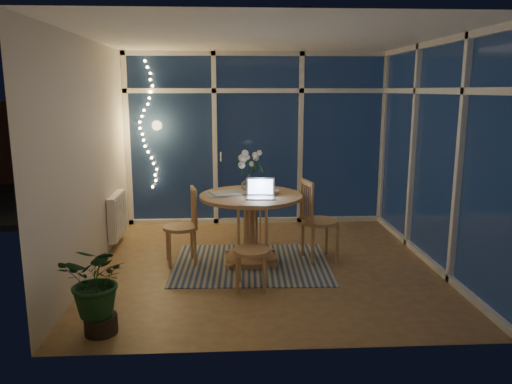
% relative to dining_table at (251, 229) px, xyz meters
% --- Properties ---
extents(floor, '(4.00, 4.00, 0.00)m').
position_rel_dining_table_xyz_m(floor, '(0.19, -0.11, -0.41)').
color(floor, brown).
rests_on(floor, ground).
extents(ceiling, '(4.00, 4.00, 0.00)m').
position_rel_dining_table_xyz_m(ceiling, '(0.19, -0.11, 2.19)').
color(ceiling, white).
rests_on(ceiling, wall_back).
extents(wall_back, '(4.00, 0.04, 2.60)m').
position_rel_dining_table_xyz_m(wall_back, '(0.19, 1.89, 0.89)').
color(wall_back, silver).
rests_on(wall_back, floor).
extents(wall_front, '(4.00, 0.04, 2.60)m').
position_rel_dining_table_xyz_m(wall_front, '(0.19, -2.11, 0.89)').
color(wall_front, silver).
rests_on(wall_front, floor).
extents(wall_left, '(0.04, 4.00, 2.60)m').
position_rel_dining_table_xyz_m(wall_left, '(-1.81, -0.11, 0.89)').
color(wall_left, silver).
rests_on(wall_left, floor).
extents(wall_right, '(0.04, 4.00, 2.60)m').
position_rel_dining_table_xyz_m(wall_right, '(2.19, -0.11, 0.89)').
color(wall_right, silver).
rests_on(wall_right, floor).
extents(window_wall_back, '(4.00, 0.10, 2.60)m').
position_rel_dining_table_xyz_m(window_wall_back, '(0.19, 1.85, 0.89)').
color(window_wall_back, white).
rests_on(window_wall_back, floor).
extents(window_wall_right, '(0.10, 4.00, 2.60)m').
position_rel_dining_table_xyz_m(window_wall_right, '(2.15, -0.11, 0.89)').
color(window_wall_right, white).
rests_on(window_wall_right, floor).
extents(radiator, '(0.10, 0.70, 0.58)m').
position_rel_dining_table_xyz_m(radiator, '(-1.75, 0.79, -0.01)').
color(radiator, white).
rests_on(radiator, wall_left).
extents(fairy_lights, '(0.24, 0.10, 1.85)m').
position_rel_dining_table_xyz_m(fairy_lights, '(-1.46, 1.77, 1.11)').
color(fairy_lights, '#FFBF66').
rests_on(fairy_lights, window_wall_back).
extents(garden_patio, '(12.00, 6.00, 0.10)m').
position_rel_dining_table_xyz_m(garden_patio, '(0.69, 4.89, -0.47)').
color(garden_patio, black).
rests_on(garden_patio, ground).
extents(garden_fence, '(11.00, 0.08, 1.80)m').
position_rel_dining_table_xyz_m(garden_fence, '(0.19, 5.39, 0.49)').
color(garden_fence, '#3E2216').
rests_on(garden_fence, ground).
extents(neighbour_roof, '(7.00, 3.00, 2.20)m').
position_rel_dining_table_xyz_m(neighbour_roof, '(0.49, 8.39, 1.79)').
color(neighbour_roof, '#34373E').
rests_on(neighbour_roof, ground).
extents(garden_shrubs, '(0.90, 0.90, 0.90)m').
position_rel_dining_table_xyz_m(garden_shrubs, '(-0.61, 3.29, 0.04)').
color(garden_shrubs, '#173216').
rests_on(garden_shrubs, ground).
extents(rug, '(1.89, 1.53, 0.01)m').
position_rel_dining_table_xyz_m(rug, '(0.00, -0.10, -0.41)').
color(rug, '#BBAF98').
rests_on(rug, floor).
extents(dining_table, '(1.26, 1.26, 0.83)m').
position_rel_dining_table_xyz_m(dining_table, '(0.00, 0.00, 0.00)').
color(dining_table, '#AE7E4E').
rests_on(dining_table, floor).
extents(chair_left, '(0.51, 0.51, 0.93)m').
position_rel_dining_table_xyz_m(chair_left, '(-0.84, -0.00, 0.05)').
color(chair_left, '#AE7E4E').
rests_on(chair_left, floor).
extents(chair_right, '(0.56, 0.56, 1.01)m').
position_rel_dining_table_xyz_m(chair_right, '(0.84, 0.04, 0.09)').
color(chair_right, '#AE7E4E').
rests_on(chair_right, floor).
extents(chair_front, '(0.44, 0.44, 0.87)m').
position_rel_dining_table_xyz_m(chair_front, '(-0.03, -0.84, 0.02)').
color(chair_front, '#AE7E4E').
rests_on(chair_front, floor).
extents(laptop, '(0.35, 0.30, 0.24)m').
position_rel_dining_table_xyz_m(laptop, '(0.10, -0.20, 0.53)').
color(laptop, silver).
rests_on(laptop, dining_table).
extents(flower_vase, '(0.21, 0.21, 0.21)m').
position_rel_dining_table_xyz_m(flower_vase, '(-0.01, 0.22, 0.52)').
color(flower_vase, white).
rests_on(flower_vase, dining_table).
extents(bowl, '(0.16, 0.16, 0.04)m').
position_rel_dining_table_xyz_m(bowl, '(0.26, 0.06, 0.43)').
color(bowl, white).
rests_on(bowl, dining_table).
extents(newspapers, '(0.49, 0.43, 0.02)m').
position_rel_dining_table_xyz_m(newspapers, '(-0.29, 0.06, 0.43)').
color(newspapers, beige).
rests_on(newspapers, dining_table).
extents(phone, '(0.11, 0.07, 0.01)m').
position_rel_dining_table_xyz_m(phone, '(0.03, -0.14, 0.42)').
color(phone, black).
rests_on(phone, dining_table).
extents(potted_plant, '(0.63, 0.58, 0.76)m').
position_rel_dining_table_xyz_m(potted_plant, '(-1.36, -1.74, -0.03)').
color(potted_plant, '#17401F').
rests_on(potted_plant, floor).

